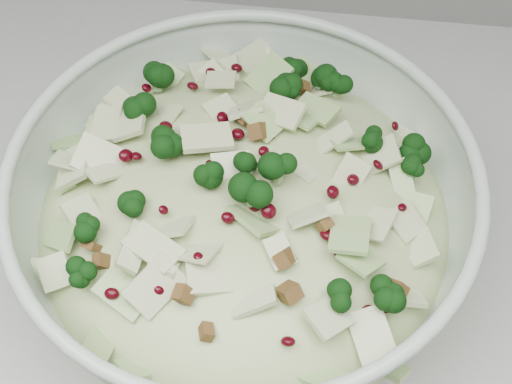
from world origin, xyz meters
TOP-DOWN VIEW (x-y plane):
  - counter at (0.00, 1.70)m, footprint 3.60×0.60m
  - mixing_bowl at (0.24, 1.60)m, footprint 0.42×0.42m
  - salad at (0.24, 1.60)m, footprint 0.46×0.46m

SIDE VIEW (x-z plane):
  - counter at x=0.00m, z-range 0.00..0.90m
  - mixing_bowl at x=0.24m, z-range 0.90..1.05m
  - salad at x=0.24m, z-range 0.93..1.08m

